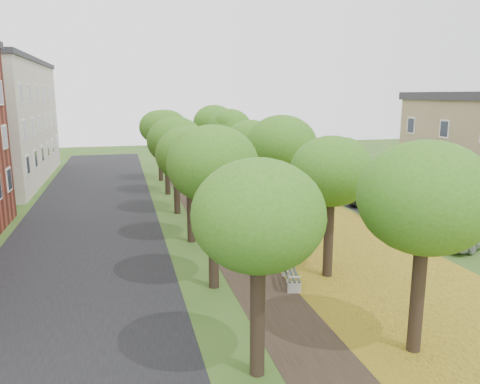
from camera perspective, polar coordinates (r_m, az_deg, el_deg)
ground at (r=14.26m, az=11.14°, el=-19.68°), size 120.00×120.00×0.00m
street_asphalt at (r=27.02m, az=-18.12°, el=-4.70°), size 8.00×70.00×0.01m
footpath at (r=27.49m, az=-2.32°, el=-3.82°), size 3.20×70.00×0.01m
leaf_verge at (r=28.90m, az=7.44°, el=-3.14°), size 7.50×70.00×0.01m
parking_lot at (r=33.73m, az=20.35°, el=-1.63°), size 9.00×16.00×0.01m
tree_row_west at (r=26.26m, az=-7.12°, el=5.60°), size 3.54×33.54×6.16m
tree_row_east at (r=27.27m, az=2.98°, el=5.90°), size 3.54×33.54×6.16m
bench at (r=18.86m, az=6.07°, el=-9.88°), size 0.90×1.90×0.87m
car_silver at (r=25.80m, az=26.13°, el=-4.48°), size 4.46×3.21×1.41m
car_red at (r=30.44m, az=18.87°, el=-1.58°), size 4.32×1.87×1.38m
car_grey at (r=32.66m, az=17.21°, el=-0.57°), size 5.27×3.78×1.42m
car_white at (r=36.42m, az=14.57°, el=0.86°), size 5.84×4.45×1.47m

